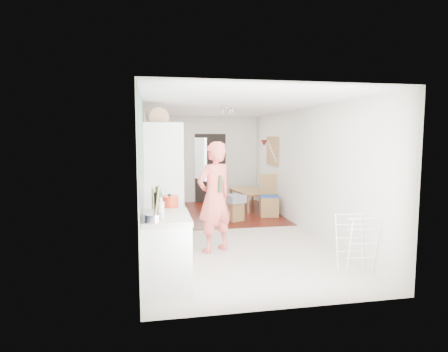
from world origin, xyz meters
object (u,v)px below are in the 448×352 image
object	(u,v)px
person	(214,187)
dining_chair	(269,196)
stool	(234,212)
dining_table	(252,201)
drying_rack	(356,243)

from	to	relation	value
person	dining_chair	size ratio (longest dim) A/B	2.15
dining_chair	stool	size ratio (longest dim) A/B	2.36
dining_table	drying_rack	distance (m)	4.83
drying_rack	dining_chair	bearing A→B (deg)	97.89
person	drying_rack	distance (m)	2.35
dining_table	dining_chair	world-z (taller)	dining_chair
dining_table	dining_chair	bearing A→B (deg)	-178.46
dining_table	drying_rack	size ratio (longest dim) A/B	1.48
dining_table	drying_rack	bearing A→B (deg)	175.40
dining_chair	drying_rack	bearing A→B (deg)	-78.62
stool	drying_rack	world-z (taller)	drying_rack
person	stool	world-z (taller)	person
person	dining_chair	world-z (taller)	person
stool	drying_rack	xyz separation A→B (m)	(1.00, -3.48, 0.20)
dining_chair	dining_table	bearing A→B (deg)	109.18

